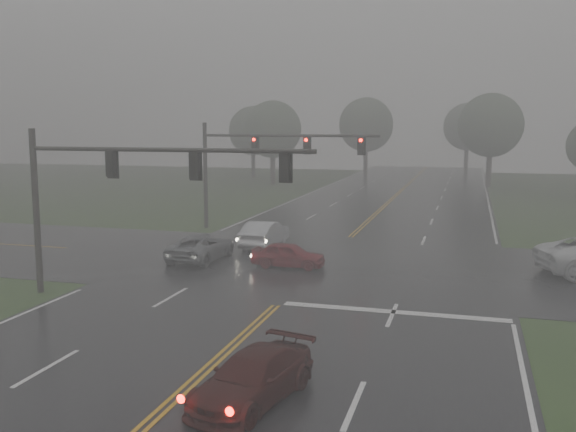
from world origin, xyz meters
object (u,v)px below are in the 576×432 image
(sedan_red, at_px, (288,267))
(car_grey, at_px, (202,260))
(signal_gantry_far, at_px, (256,155))
(sedan_maroon, at_px, (253,402))
(sedan_silver, at_px, (265,247))
(signal_gantry_near, at_px, (114,181))

(sedan_red, bearing_deg, car_grey, 83.58)
(sedan_red, height_order, signal_gantry_far, signal_gantry_far)
(sedan_maroon, bearing_deg, sedan_silver, 120.22)
(sedan_red, relative_size, car_grey, 0.76)
(sedan_maroon, relative_size, sedan_silver, 0.94)
(sedan_maroon, distance_m, signal_gantry_far, 27.37)
(sedan_maroon, distance_m, signal_gantry_near, 12.49)
(sedan_red, bearing_deg, sedan_silver, 30.09)
(sedan_silver, xyz_separation_m, car_grey, (-2.06, -4.27, 0.00))
(sedan_red, relative_size, signal_gantry_near, 0.30)
(sedan_maroon, xyz_separation_m, sedan_red, (-3.39, 15.21, 0.00))
(sedan_maroon, height_order, sedan_red, sedan_maroon)
(signal_gantry_near, bearing_deg, car_grey, 88.34)
(car_grey, xyz_separation_m, signal_gantry_near, (-0.23, -7.92, 4.81))
(sedan_silver, bearing_deg, signal_gantry_far, -65.75)
(sedan_silver, relative_size, signal_gantry_near, 0.38)
(sedan_red, xyz_separation_m, sedan_silver, (-2.80, 4.79, 0.00))
(sedan_maroon, height_order, signal_gantry_near, signal_gantry_near)
(sedan_silver, distance_m, signal_gantry_near, 13.30)
(sedan_silver, height_order, car_grey, sedan_silver)
(sedan_maroon, height_order, car_grey, car_grey)
(sedan_red, bearing_deg, signal_gantry_near, 145.21)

